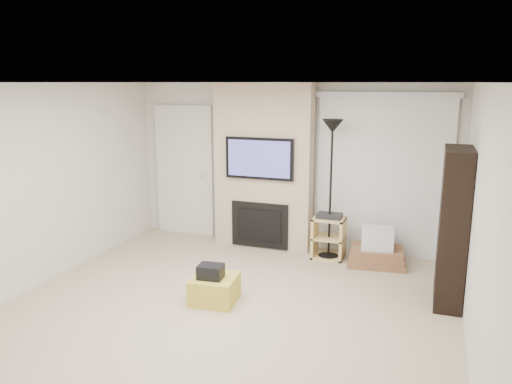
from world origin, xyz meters
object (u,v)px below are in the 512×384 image
(box_stack, at_px, (377,251))
(ottoman, at_px, (215,289))
(av_stand, at_px, (329,235))
(floor_lamp, at_px, (332,150))
(bookshelf, at_px, (453,227))

(box_stack, bearing_deg, ottoman, -130.95)
(ottoman, xyz_separation_m, av_stand, (0.94, 1.92, 0.20))
(box_stack, bearing_deg, floor_lamp, 176.55)
(box_stack, bearing_deg, av_stand, 176.50)
(av_stand, bearing_deg, box_stack, -3.50)
(box_stack, height_order, bookshelf, bookshelf)
(av_stand, bearing_deg, bookshelf, -31.90)
(floor_lamp, xyz_separation_m, bookshelf, (1.61, -1.00, -0.68))
(av_stand, bearing_deg, floor_lamp, -10.26)
(av_stand, distance_m, bookshelf, 1.98)
(floor_lamp, relative_size, bookshelf, 1.11)
(av_stand, relative_size, bookshelf, 0.37)
(bookshelf, bearing_deg, ottoman, -160.16)
(av_stand, distance_m, box_stack, 0.71)
(floor_lamp, xyz_separation_m, box_stack, (0.69, -0.04, -1.38))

